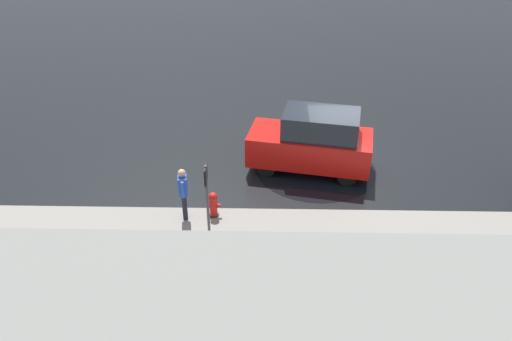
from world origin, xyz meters
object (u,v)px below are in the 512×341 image
moving_hatchback (313,142)px  pedestrian (183,190)px  sign_post (207,194)px  fire_hydrant (213,205)px

moving_hatchback → pedestrian: size_ratio=2.56×
sign_post → moving_hatchback: bearing=-127.4°
moving_hatchback → pedestrian: moving_hatchback is taller
moving_hatchback → sign_post: bearing=52.6°
sign_post → fire_hydrant: bearing=-89.6°
pedestrian → sign_post: sign_post is taller
fire_hydrant → sign_post: size_ratio=0.33×
fire_hydrant → sign_post: 1.68m
moving_hatchback → fire_hydrant: size_ratio=5.18×
moving_hatchback → sign_post: size_ratio=1.73×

